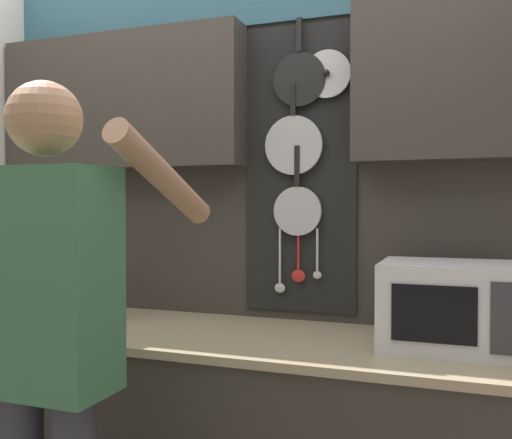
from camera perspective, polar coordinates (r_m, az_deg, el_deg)
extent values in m
cube|color=tan|center=(2.23, -3.71, -11.50)|extent=(2.38, 0.67, 0.03)
cube|color=#38332D|center=(2.50, -0.57, -1.61)|extent=(2.95, 0.04, 2.47)
cube|color=#38332D|center=(2.71, -13.33, 11.34)|extent=(1.17, 0.16, 0.60)
cube|color=#38332D|center=(2.28, 18.77, 13.20)|extent=(0.71, 0.16, 0.60)
cube|color=black|center=(2.40, 4.44, 5.08)|extent=(0.47, 0.01, 1.19)
cylinder|color=black|center=(2.42, 4.38, 13.78)|extent=(0.22, 0.02, 0.22)
cube|color=black|center=(2.46, 4.35, 17.93)|extent=(0.02, 0.02, 0.14)
cylinder|color=#B7B7BC|center=(2.39, 3.79, 7.42)|extent=(0.25, 0.02, 0.25)
cube|color=black|center=(2.41, 3.75, 11.90)|extent=(0.02, 0.02, 0.13)
cylinder|color=#B7B7BC|center=(2.37, 4.18, 0.85)|extent=(0.20, 0.02, 0.20)
cube|color=black|center=(2.37, 4.15, 5.35)|extent=(0.02, 0.02, 0.17)
cylinder|color=silver|center=(2.40, 7.13, 14.25)|extent=(0.19, 0.01, 0.19)
sphere|color=black|center=(2.38, 7.03, 14.35)|extent=(0.03, 0.03, 0.03)
cylinder|color=silver|center=(2.40, 2.40, -3.69)|extent=(0.01, 0.01, 0.24)
ellipsoid|color=silver|center=(2.42, 2.40, -6.85)|extent=(0.05, 0.01, 0.04)
cylinder|color=red|center=(2.37, 4.26, -3.06)|extent=(0.01, 0.01, 0.18)
ellipsoid|color=red|center=(2.39, 4.25, -5.66)|extent=(0.06, 0.01, 0.05)
cylinder|color=silver|center=(2.35, 6.15, -3.09)|extent=(0.01, 0.01, 0.18)
ellipsoid|color=silver|center=(2.36, 6.14, -5.55)|extent=(0.04, 0.01, 0.03)
cube|color=silver|center=(2.05, 19.02, -8.14)|extent=(0.47, 0.35, 0.29)
cube|color=black|center=(1.88, 17.33, -9.03)|extent=(0.26, 0.01, 0.18)
cube|color=#333338|center=(1.88, 23.96, -9.08)|extent=(0.10, 0.01, 0.22)
cube|color=brown|center=(2.52, -15.44, -7.72)|extent=(0.11, 0.15, 0.17)
cylinder|color=black|center=(2.50, -16.53, -5.28)|extent=(0.02, 0.03, 0.05)
cylinder|color=black|center=(2.48, -16.12, -5.11)|extent=(0.02, 0.03, 0.07)
cylinder|color=black|center=(2.47, -15.70, -5.34)|extent=(0.02, 0.02, 0.05)
cylinder|color=black|center=(2.46, -15.29, -5.20)|extent=(0.02, 0.03, 0.06)
cylinder|color=white|center=(2.83, -23.46, -7.24)|extent=(0.12, 0.12, 0.13)
cylinder|color=silver|center=(2.81, -23.28, -4.87)|extent=(0.05, 0.05, 0.26)
cylinder|color=tan|center=(2.81, -23.48, -5.08)|extent=(0.05, 0.05, 0.24)
cylinder|color=black|center=(2.81, -23.16, -5.43)|extent=(0.04, 0.04, 0.21)
cylinder|color=silver|center=(2.80, -22.89, -5.13)|extent=(0.06, 0.04, 0.24)
cylinder|color=red|center=(2.79, -23.65, -5.52)|extent=(0.03, 0.03, 0.20)
cylinder|color=tan|center=(2.78, -23.59, -4.91)|extent=(0.03, 0.02, 0.27)
cylinder|color=tan|center=(2.84, -23.58, -4.74)|extent=(0.05, 0.02, 0.27)
cylinder|color=silver|center=(2.84, -23.92, -5.03)|extent=(0.05, 0.03, 0.24)
cube|color=#3D704C|center=(1.71, -20.26, -5.69)|extent=(0.38, 0.22, 0.63)
sphere|color=#A87A5B|center=(1.72, -20.40, 9.43)|extent=(0.21, 0.21, 0.21)
cylinder|color=#A87A5B|center=(1.78, -9.27, 4.19)|extent=(0.08, 0.55, 0.30)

